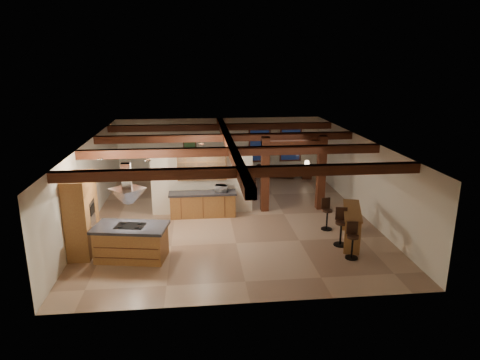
# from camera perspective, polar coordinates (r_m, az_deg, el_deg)

# --- Properties ---
(ground) EXTENTS (12.00, 12.00, 0.00)m
(ground) POSITION_cam_1_polar(r_m,az_deg,el_deg) (16.14, -1.36, -4.83)
(ground) COLOR tan
(ground) RESTS_ON ground
(room_walls) EXTENTS (12.00, 12.00, 12.00)m
(room_walls) POSITION_cam_1_polar(r_m,az_deg,el_deg) (15.61, -1.40, 1.30)
(room_walls) COLOR silver
(room_walls) RESTS_ON ground
(ceiling_beams) EXTENTS (10.00, 12.00, 0.28)m
(ceiling_beams) POSITION_cam_1_polar(r_m,az_deg,el_deg) (15.39, -1.43, 4.84)
(ceiling_beams) COLOR #3B170E
(ceiling_beams) RESTS_ON room_walls
(timber_posts) EXTENTS (2.50, 0.30, 2.90)m
(timber_posts) POSITION_cam_1_polar(r_m,az_deg,el_deg) (16.47, 7.16, 1.90)
(timber_posts) COLOR #3B170E
(timber_posts) RESTS_ON ground
(partition_wall) EXTENTS (3.80, 0.18, 2.20)m
(partition_wall) POSITION_cam_1_polar(r_m,az_deg,el_deg) (16.23, -5.05, -0.68)
(partition_wall) COLOR silver
(partition_wall) RESTS_ON ground
(pantry_cabinet) EXTENTS (0.67, 1.60, 2.40)m
(pantry_cabinet) POSITION_cam_1_polar(r_m,az_deg,el_deg) (13.69, -20.36, -4.36)
(pantry_cabinet) COLOR olive
(pantry_cabinet) RESTS_ON ground
(back_counter) EXTENTS (2.50, 0.66, 0.94)m
(back_counter) POSITION_cam_1_polar(r_m,az_deg,el_deg) (16.04, -4.97, -3.22)
(back_counter) COLOR olive
(back_counter) RESTS_ON ground
(upper_display_cabinet) EXTENTS (1.80, 0.36, 0.95)m
(upper_display_cabinet) POSITION_cam_1_polar(r_m,az_deg,el_deg) (15.85, -5.10, 1.73)
(upper_display_cabinet) COLOR olive
(upper_display_cabinet) RESTS_ON partition_wall
(range_hood) EXTENTS (1.10, 1.10, 1.40)m
(range_hood) POSITION_cam_1_polar(r_m,az_deg,el_deg) (12.60, -14.67, -2.77)
(range_hood) COLOR silver
(range_hood) RESTS_ON room_walls
(back_windows) EXTENTS (2.70, 0.07, 1.70)m
(back_windows) POSITION_cam_1_polar(r_m,az_deg,el_deg) (21.78, 4.70, 4.66)
(back_windows) COLOR #3B170E
(back_windows) RESTS_ON room_walls
(framed_art) EXTENTS (0.65, 0.05, 0.85)m
(framed_art) POSITION_cam_1_polar(r_m,az_deg,el_deg) (21.38, -6.73, 4.94)
(framed_art) COLOR #3B170E
(framed_art) RESTS_ON room_walls
(recessed_cans) EXTENTS (3.16, 2.46, 0.03)m
(recessed_cans) POSITION_cam_1_polar(r_m,az_deg,el_deg) (13.49, -11.56, 3.43)
(recessed_cans) COLOR silver
(recessed_cans) RESTS_ON room_walls
(kitchen_island) EXTENTS (2.27, 1.47, 1.05)m
(kitchen_island) POSITION_cam_1_polar(r_m,az_deg,el_deg) (13.05, -14.28, -8.01)
(kitchen_island) COLOR olive
(kitchen_island) RESTS_ON ground
(dining_table) EXTENTS (2.28, 1.73, 0.71)m
(dining_table) POSITION_cam_1_polar(r_m,az_deg,el_deg) (18.52, -1.15, -0.94)
(dining_table) COLOR #39190E
(dining_table) RESTS_ON ground
(sofa) EXTENTS (2.28, 1.49, 0.62)m
(sofa) POSITION_cam_1_polar(r_m,az_deg,el_deg) (21.60, 4.50, 1.34)
(sofa) COLOR black
(sofa) RESTS_ON ground
(microwave) EXTENTS (0.52, 0.43, 0.25)m
(microwave) POSITION_cam_1_polar(r_m,az_deg,el_deg) (15.89, -2.51, -1.13)
(microwave) COLOR silver
(microwave) RESTS_ON back_counter
(bar_counter) EXTENTS (1.14, 2.15, 1.10)m
(bar_counter) POSITION_cam_1_polar(r_m,az_deg,el_deg) (14.16, 14.65, -5.18)
(bar_counter) COLOR olive
(bar_counter) RESTS_ON ground
(side_table) EXTENTS (0.53, 0.53, 0.59)m
(side_table) POSITION_cam_1_polar(r_m,az_deg,el_deg) (21.38, 8.86, 1.00)
(side_table) COLOR #3B170E
(side_table) RESTS_ON ground
(table_lamp) EXTENTS (0.26, 0.26, 0.30)m
(table_lamp) POSITION_cam_1_polar(r_m,az_deg,el_deg) (21.26, 8.92, 2.33)
(table_lamp) COLOR black
(table_lamp) RESTS_ON side_table
(bar_stool_a) EXTENTS (0.38, 0.39, 1.09)m
(bar_stool_a) POSITION_cam_1_polar(r_m,az_deg,el_deg) (13.11, 14.75, -7.80)
(bar_stool_a) COLOR black
(bar_stool_a) RESTS_ON ground
(bar_stool_b) EXTENTS (0.43, 0.44, 1.20)m
(bar_stool_b) POSITION_cam_1_polar(r_m,az_deg,el_deg) (13.89, 13.32, -6.07)
(bar_stool_b) COLOR black
(bar_stool_b) RESTS_ON ground
(bar_stool_c) EXTENTS (0.38, 0.40, 1.10)m
(bar_stool_c) POSITION_cam_1_polar(r_m,az_deg,el_deg) (15.06, 11.49, -4.45)
(bar_stool_c) COLOR black
(bar_stool_c) RESTS_ON ground
(dining_chairs) EXTENTS (1.86, 1.86, 1.22)m
(dining_chairs) POSITION_cam_1_polar(r_m,az_deg,el_deg) (18.44, -1.15, -0.15)
(dining_chairs) COLOR #3B170E
(dining_chairs) RESTS_ON ground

